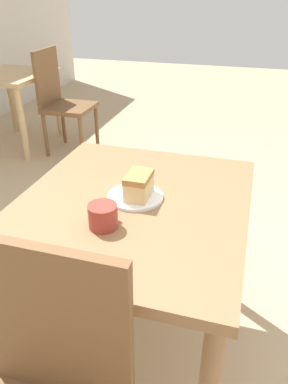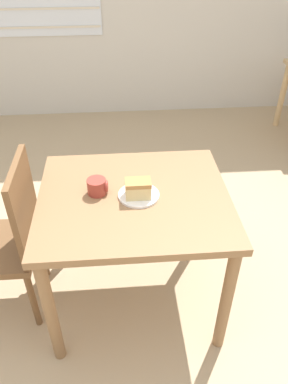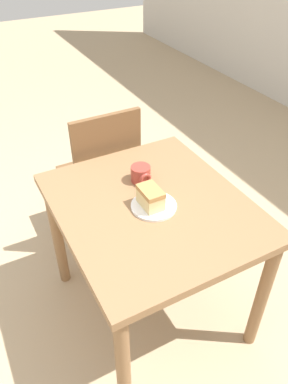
# 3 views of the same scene
# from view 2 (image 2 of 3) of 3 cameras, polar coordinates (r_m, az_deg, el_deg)

# --- Properties ---
(ground_plane) EXTENTS (14.00, 14.00, 0.00)m
(ground_plane) POSITION_cam_2_polar(r_m,az_deg,el_deg) (2.21, -3.28, -22.21)
(ground_plane) COLOR tan
(dining_table_near) EXTENTS (0.95, 0.83, 0.77)m
(dining_table_near) POSITION_cam_2_polar(r_m,az_deg,el_deg) (1.93, -1.49, -3.28)
(dining_table_near) COLOR olive
(dining_table_near) RESTS_ON ground_plane
(chair_near_window) EXTENTS (0.43, 0.43, 0.96)m
(chair_near_window) POSITION_cam_2_polar(r_m,az_deg,el_deg) (2.13, -20.00, -6.49)
(chair_near_window) COLOR brown
(chair_near_window) RESTS_ON ground_plane
(plate) EXTENTS (0.20, 0.20, 0.01)m
(plate) POSITION_cam_2_polar(r_m,az_deg,el_deg) (1.85, -0.81, -0.47)
(plate) COLOR white
(plate) RESTS_ON dining_table_near
(cake_slice) EXTENTS (0.13, 0.08, 0.09)m
(cake_slice) POSITION_cam_2_polar(r_m,az_deg,el_deg) (1.81, -0.91, 0.54)
(cake_slice) COLOR #E5CC89
(cake_slice) RESTS_ON plate
(coffee_mug) EXTENTS (0.10, 0.10, 0.08)m
(coffee_mug) POSITION_cam_2_polar(r_m,az_deg,el_deg) (1.87, -7.10, 0.84)
(coffee_mug) COLOR #9E382D
(coffee_mug) RESTS_ON dining_table_near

